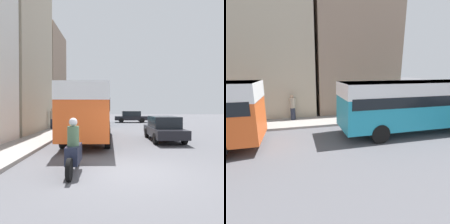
# 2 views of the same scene
# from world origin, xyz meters

# --- Properties ---
(ground_plane) EXTENTS (120.00, 120.00, 0.00)m
(ground_plane) POSITION_xyz_m (0.00, 0.00, 0.00)
(ground_plane) COLOR #515156
(building_far_terrace) EXTENTS (6.59, 6.78, 10.76)m
(building_far_terrace) POSITION_xyz_m (-9.49, 18.27, 5.38)
(building_far_terrace) COLOR gray
(building_far_terrace) RESTS_ON ground_plane
(bus_lead) EXTENTS (2.50, 9.20, 3.19)m
(bus_lead) POSITION_xyz_m (-1.84, 6.90, 2.06)
(bus_lead) COLOR #EA5B23
(bus_lead) RESTS_ON ground_plane
(bus_following) EXTENTS (2.51, 9.35, 3.04)m
(bus_following) POSITION_xyz_m (-1.94, 20.13, 1.97)
(bus_following) COLOR teal
(bus_following) RESTS_ON ground_plane
(motorcycle_behind_lead) EXTENTS (0.38, 2.24, 1.73)m
(motorcycle_behind_lead) POSITION_xyz_m (-1.77, -0.08, 0.68)
(motorcycle_behind_lead) COLOR #1E2338
(motorcycle_behind_lead) RESTS_ON ground_plane
(car_crossing) EXTENTS (1.84, 4.53, 1.50)m
(car_crossing) POSITION_xyz_m (2.74, 6.61, 0.78)
(car_crossing) COLOR black
(car_crossing) RESTS_ON ground_plane
(car_far_curb) EXTENTS (4.57, 1.89, 1.57)m
(car_far_curb) POSITION_xyz_m (2.44, 23.43, 0.81)
(car_far_curb) COLOR black
(car_far_curb) RESTS_ON ground_plane
(pedestrian_near_curb) EXTENTS (0.43, 0.43, 1.83)m
(pedestrian_near_curb) POSITION_xyz_m (-5.78, 12.85, 1.08)
(pedestrian_near_curb) COLOR #232838
(pedestrian_near_curb) RESTS_ON sidewalk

